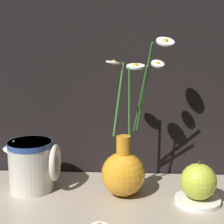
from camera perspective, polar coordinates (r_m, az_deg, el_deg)
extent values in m
plane|color=black|center=(0.86, -0.70, -13.88)|extent=(6.00, 6.00, 0.00)
cube|color=tan|center=(0.85, -0.71, -13.52)|extent=(0.86, 0.31, 0.01)
sphere|color=orange|center=(0.85, 1.72, -9.42)|extent=(0.10, 0.10, 0.10)
cylinder|color=orange|center=(0.83, 1.74, -5.39)|extent=(0.03, 0.03, 0.05)
cylinder|color=#3D7A33|center=(0.82, 4.35, 1.79)|extent=(0.03, 0.08, 0.16)
cylinder|color=white|center=(0.82, 6.97, 7.30)|extent=(0.04, 0.04, 0.02)
sphere|color=gold|center=(0.82, 6.97, 7.30)|extent=(0.01, 0.01, 0.01)
cylinder|color=#3D7A33|center=(0.81, 2.67, 1.54)|extent=(0.01, 0.03, 0.15)
cylinder|color=white|center=(0.79, 3.61, 6.97)|extent=(0.04, 0.04, 0.01)
sphere|color=gold|center=(0.79, 3.61, 6.97)|extent=(0.01, 0.01, 0.01)
cylinder|color=#3D7A33|center=(0.82, 1.00, 1.90)|extent=(0.03, 0.03, 0.16)
cylinder|color=white|center=(0.81, 0.24, 7.55)|extent=(0.05, 0.05, 0.01)
sphere|color=gold|center=(0.81, 0.24, 7.55)|extent=(0.01, 0.01, 0.01)
cylinder|color=#3D7A33|center=(0.81, 4.91, 3.43)|extent=(0.03, 0.09, 0.21)
cylinder|color=white|center=(0.82, 8.12, 10.57)|extent=(0.05, 0.05, 0.02)
sphere|color=gold|center=(0.82, 8.12, 10.57)|extent=(0.01, 0.01, 0.01)
cylinder|color=beige|center=(0.90, -12.27, -8.04)|extent=(0.10, 0.10, 0.12)
cylinder|color=#2D4C93|center=(0.88, -12.43, -4.82)|extent=(0.10, 0.10, 0.01)
torus|color=beige|center=(0.88, -8.66, -7.63)|extent=(0.01, 0.08, 0.08)
cone|color=beige|center=(0.89, -15.08, -4.97)|extent=(0.04, 0.03, 0.04)
cylinder|color=white|center=(0.85, 12.89, -13.01)|extent=(0.10, 0.10, 0.01)
sphere|color=#B7C638|center=(0.84, 13.04, -10.28)|extent=(0.08, 0.08, 0.08)
cylinder|color=#4C3819|center=(0.82, 13.19, -7.50)|extent=(0.00, 0.00, 0.01)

